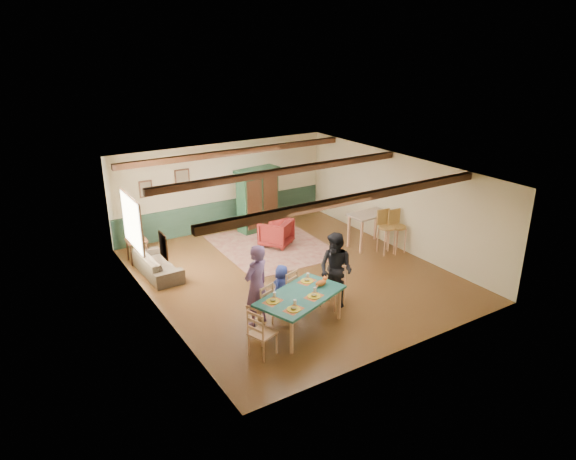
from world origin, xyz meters
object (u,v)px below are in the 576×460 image
dining_chair_end_right (333,286)px  table_lamp (135,229)px  bar_stool_left (387,232)px  dining_chair_far_right (285,290)px  sofa (157,264)px  dining_table (300,312)px  bar_stool_right (398,232)px  armchair (276,233)px  person_woman (336,270)px  person_man (256,286)px  dining_chair_end_left (262,332)px  counter_table (369,230)px  person_child (282,287)px  end_table (137,251)px  dining_chair_far_left (260,304)px  cat (321,282)px  armoire (258,200)px

dining_chair_end_right → table_lamp: (-2.96, 4.75, 0.43)m
table_lamp → bar_stool_left: size_ratio=0.47×
bar_stool_left → dining_chair_far_right: bearing=-157.8°
sofa → table_lamp: table_lamp is taller
dining_table → bar_stool_right: (4.50, 1.94, 0.22)m
armchair → table_lamp: bearing=-49.7°
person_woman → person_man: bearing=-115.9°
dining_chair_end_right → bar_stool_right: 3.72m
dining_chair_end_right → bar_stool_left: bar_stool_left is taller
dining_table → dining_chair_end_left: bearing=-160.3°
counter_table → table_lamp: bearing=157.7°
person_child → bar_stool_left: size_ratio=0.84×
dining_chair_far_right → dining_chair_end_right: bearing=136.2°
dining_chair_far_right → dining_chair_end_left: (-1.26, -1.24, 0.00)m
armchair → table_lamp: table_lamp is taller
dining_chair_far_right → person_man: bearing=-5.7°
dining_table → table_lamp: bearing=109.7°
person_child → end_table: person_child is taller
person_child → table_lamp: bearing=-85.0°
table_lamp → counter_table: size_ratio=0.48×
dining_chair_far_left → person_woman: (1.86, -0.13, 0.36)m
dining_chair_far_left → bar_stool_right: size_ratio=0.81×
dining_chair_far_left → person_child: size_ratio=0.95×
armchair → bar_stool_left: (2.29, -2.13, 0.23)m
dining_chair_end_right → person_woman: (0.10, 0.03, 0.36)m
person_man → table_lamp: (-1.17, 4.51, 0.03)m
person_woman → counter_table: size_ratio=1.42×
person_child → person_man: bearing=0.0°
dining_chair_end_left → person_child: (1.23, 1.32, 0.03)m
cat → table_lamp: table_lamp is taller
cat → counter_table: 4.42m
end_table → dining_table: bearing=-70.3°
table_lamp → bar_stool_left: (6.04, -3.10, -0.31)m
dining_chair_end_left → armoire: 6.80m
bar_stool_right → cat: bearing=-152.2°
person_woman → table_lamp: 5.62m
dining_chair_end_left → counter_table: 6.09m
dining_chair_far_left → end_table: 4.74m
armoire → end_table: 4.01m
counter_table → armchair: bearing=146.3°
armchair → dining_table: bearing=30.4°
person_woman → armchair: bearing=149.9°
bar_stool_right → sofa: bearing=163.1°
person_woman → end_table: bearing=-166.7°
dining_chair_end_right → armchair: (0.78, 3.78, -0.11)m
dining_chair_far_left → dining_table: bearing=119.1°
dining_chair_far_right → sofa: size_ratio=0.52×
armchair → bar_stool_left: 3.14m
table_lamp → bar_stool_right: 7.12m
person_man → cat: person_man is taller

